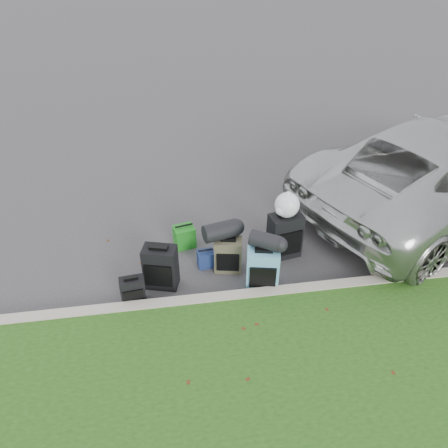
{
  "coord_description": "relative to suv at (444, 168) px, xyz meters",
  "views": [
    {
      "loc": [
        -0.94,
        -5.47,
        4.65
      ],
      "look_at": [
        -0.1,
        0.2,
        0.55
      ],
      "focal_mm": 35.0,
      "sensor_mm": 36.0,
      "label": 1
    }
  ],
  "objects": [
    {
      "name": "curb",
      "position": [
        -4.11,
        -2.0,
        -0.75
      ],
      "size": [
        120.0,
        0.18,
        0.15
      ],
      "primitive_type": "cube",
      "color": "#9E937F",
      "rests_on": "ground"
    },
    {
      "name": "suitcase_large_black_right",
      "position": [
        -3.26,
        -1.04,
        -0.43
      ],
      "size": [
        0.57,
        0.4,
        0.78
      ],
      "primitive_type": "cube",
      "rotation": [
        0.0,
        0.0,
        0.19
      ],
      "color": "black",
      "rests_on": "ground"
    },
    {
      "name": "tote_navy",
      "position": [
        -4.56,
        -1.13,
        -0.68
      ],
      "size": [
        0.28,
        0.23,
        0.28
      ],
      "primitive_type": "cube",
      "rotation": [
        0.0,
        0.0,
        0.09
      ],
      "color": "navy",
      "rests_on": "ground"
    },
    {
      "name": "suv",
      "position": [
        0.0,
        0.0,
        0.0
      ],
      "size": [
        6.51,
        4.97,
        1.64
      ],
      "primitive_type": "imported",
      "rotation": [
        0.0,
        0.0,
        2.01
      ],
      "color": "#B7B7B2",
      "rests_on": "ground"
    },
    {
      "name": "ground",
      "position": [
        -4.11,
        -1.0,
        -0.82
      ],
      "size": [
        120.0,
        120.0,
        0.0
      ],
      "primitive_type": "plane",
      "color": "#383535",
      "rests_on": "ground"
    },
    {
      "name": "tote_green",
      "position": [
        -4.86,
        -0.56,
        -0.63
      ],
      "size": [
        0.39,
        0.33,
        0.38
      ],
      "primitive_type": "cube",
      "rotation": [
        0.0,
        0.0,
        0.22
      ],
      "color": "#1D7D1B",
      "rests_on": "ground"
    },
    {
      "name": "suitcase_small_black",
      "position": [
        -5.69,
        -1.77,
        -0.6
      ],
      "size": [
        0.37,
        0.23,
        0.44
      ],
      "primitive_type": "cube",
      "rotation": [
        0.0,
        0.0,
        0.11
      ],
      "color": "black",
      "rests_on": "ground"
    },
    {
      "name": "suitcase_large_black_left",
      "position": [
        -5.27,
        -1.47,
        -0.47
      ],
      "size": [
        0.55,
        0.41,
        0.7
      ],
      "primitive_type": "cube",
      "rotation": [
        0.0,
        0.0,
        -0.27
      ],
      "color": "black",
      "rests_on": "ground"
    },
    {
      "name": "trash_bag",
      "position": [
        -3.26,
        -1.03,
        0.15
      ],
      "size": [
        0.39,
        0.39,
        0.39
      ],
      "primitive_type": "sphere",
      "color": "white",
      "rests_on": "suitcase_large_black_right"
    },
    {
      "name": "duffel_left",
      "position": [
        -4.33,
        -1.2,
        -0.1
      ],
      "size": [
        0.57,
        0.4,
        0.28
      ],
      "primitive_type": "cylinder",
      "rotation": [
        0.0,
        1.57,
        0.24
      ],
      "color": "black",
      "rests_on": "suitcase_olive"
    },
    {
      "name": "suitcase_teal",
      "position": [
        -3.77,
        -1.72,
        -0.48
      ],
      "size": [
        0.52,
        0.37,
        0.68
      ],
      "primitive_type": "cube",
      "rotation": [
        0.0,
        0.0,
        -0.21
      ],
      "color": "teal",
      "rests_on": "ground"
    },
    {
      "name": "suitcase_olive",
      "position": [
        -4.22,
        -1.27,
        -0.53
      ],
      "size": [
        0.47,
        0.34,
        0.58
      ],
      "primitive_type": "cube",
      "rotation": [
        0.0,
        0.0,
        -0.19
      ],
      "color": "#3A3826",
      "rests_on": "ground"
    },
    {
      "name": "duffel_right",
      "position": [
        -3.74,
        -1.64,
        -0.02
      ],
      "size": [
        0.5,
        0.44,
        0.25
      ],
      "primitive_type": "cylinder",
      "rotation": [
        0.0,
        1.57,
        -0.57
      ],
      "color": "black",
      "rests_on": "suitcase_teal"
    }
  ]
}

